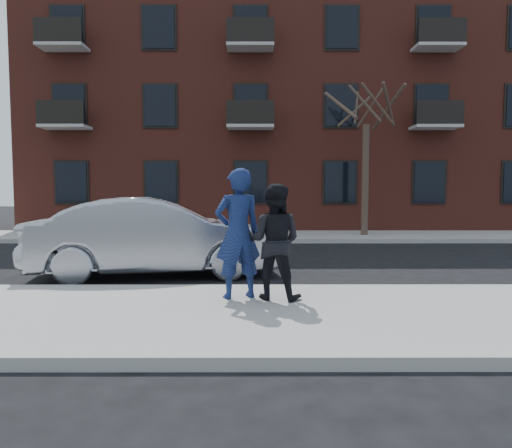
{
  "coord_description": "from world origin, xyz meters",
  "views": [
    {
      "loc": [
        0.29,
        -6.46,
        1.81
      ],
      "look_at": [
        0.3,
        0.4,
        1.32
      ],
      "focal_mm": 32.0,
      "sensor_mm": 36.0,
      "label": 1
    }
  ],
  "objects_px": {
    "man_hoodie": "(238,234)",
    "silver_sedan": "(156,237)",
    "street_tree": "(367,93)",
    "man_peacoat": "(274,242)"
  },
  "relations": [
    {
      "from": "street_tree",
      "to": "man_hoodie",
      "type": "relative_size",
      "value": 3.37
    },
    {
      "from": "street_tree",
      "to": "man_hoodie",
      "type": "distance_m",
      "value": 12.14
    },
    {
      "from": "man_hoodie",
      "to": "silver_sedan",
      "type": "bearing_deg",
      "value": -74.61
    },
    {
      "from": "street_tree",
      "to": "man_hoodie",
      "type": "xyz_separation_m",
      "value": [
        -4.48,
        -10.4,
        -4.36
      ]
    },
    {
      "from": "street_tree",
      "to": "silver_sedan",
      "type": "relative_size",
      "value": 1.33
    },
    {
      "from": "man_hoodie",
      "to": "man_peacoat",
      "type": "distance_m",
      "value": 0.58
    },
    {
      "from": "street_tree",
      "to": "silver_sedan",
      "type": "xyz_separation_m",
      "value": [
        -6.33,
        -7.8,
        -4.68
      ]
    },
    {
      "from": "street_tree",
      "to": "silver_sedan",
      "type": "distance_m",
      "value": 11.08
    },
    {
      "from": "street_tree",
      "to": "man_peacoat",
      "type": "distance_m",
      "value": 12.03
    },
    {
      "from": "silver_sedan",
      "to": "man_hoodie",
      "type": "height_order",
      "value": "man_hoodie"
    }
  ]
}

